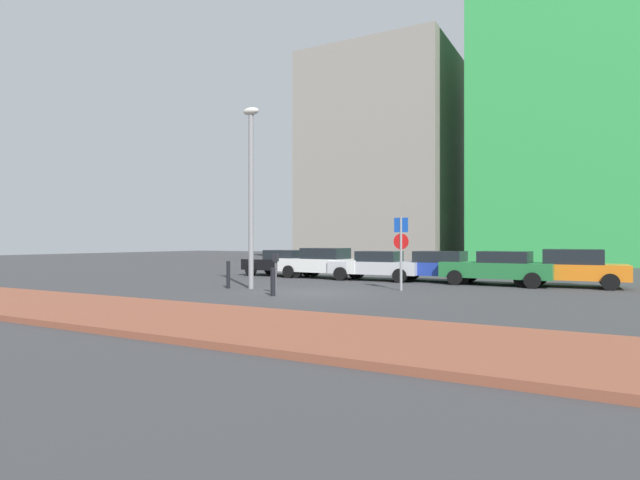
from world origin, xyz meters
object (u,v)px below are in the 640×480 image
Objects in this scene: parked_car_silver at (377,265)px; street_lamp at (251,182)px; parked_car_orange at (567,268)px; parking_sign_post at (401,244)px; parked_car_black at (283,263)px; traffic_bollard_near at (228,275)px; parked_car_white at (324,263)px; parked_car_blue at (437,266)px; parked_car_green at (499,267)px; parking_meter at (276,268)px; traffic_bollard_mid at (273,282)px.

street_lamp is (-2.73, -6.27, 3.46)m from parked_car_silver.
parked_car_orange is at bearing 32.11° from street_lamp.
parking_sign_post is 6.32m from street_lamp.
traffic_bollard_near is (1.93, -6.93, -0.18)m from parked_car_black.
parked_car_white is 0.98× the size of parked_car_orange.
parked_car_white is 5.67m from parked_car_blue.
parked_car_orange reaches higher than parked_car_silver.
parked_car_black is 4.10× the size of traffic_bollard_near.
parked_car_green reaches higher than parking_meter.
parking_sign_post is at bearing 44.08° from parking_meter.
traffic_bollard_mid is at bearing -38.29° from street_lamp.
parked_car_blue is 0.89× the size of parked_car_green.
parked_car_orange is 4.87× the size of traffic_bollard_mid.
parked_car_silver is 8.15m from parked_car_orange.
parking_meter is (-3.45, -3.34, -0.83)m from parking_sign_post.
parking_meter is at bearing -74.20° from parked_car_white.
parked_car_green is 5.17m from parking_sign_post.
parked_car_black is at bearing 121.04° from traffic_bollard_mid.
parked_car_orange is at bearing 10.30° from parked_car_green.
parking_sign_post reaches higher than parking_meter.
parked_car_black is 8.29m from parked_car_blue.
parked_car_black is at bearing 112.95° from street_lamp.
parked_car_silver is 4.04× the size of traffic_bollard_near.
parking_meter is (-8.88, -8.01, 0.13)m from parked_car_orange.
traffic_bollard_near is (-9.14, -6.67, -0.21)m from parked_car_green.
parked_car_white is 3.21× the size of parking_meter.
parking_meter is 1.49× the size of traffic_bollard_mid.
parked_car_green is at bearing 0.78° from parked_car_silver.
parked_car_green is 3.21× the size of parking_meter.
parked_car_white is at bearing -6.17° from parked_car_black.
parked_car_white is 8.43m from parked_car_green.
parking_sign_post is at bearing -28.43° from parked_car_black.
parked_car_white is 7.17m from street_lamp.
street_lamp reaches higher than parking_sign_post.
parked_car_blue is 1.46× the size of parking_sign_post.
traffic_bollard_near is at bearing -96.11° from parked_car_white.
traffic_bollard_mid is at bearing -93.45° from parked_car_silver.
street_lamp reaches higher than parked_car_silver.
traffic_bollard_near is (-3.59, -6.60, -0.19)m from parked_car_silver.
parked_car_white is 0.64× the size of street_lamp.
street_lamp is at bearing -67.05° from parked_car_black.
traffic_bollard_mid is at bearing -24.89° from traffic_bollard_near.
traffic_bollard_mid is (0.27, -0.58, -0.45)m from parking_meter.
parked_car_blue is 9.16m from traffic_bollard_mid.
parked_car_black is at bearing 151.57° from parking_sign_post.
parked_car_black is at bearing -179.09° from parked_car_orange.
traffic_bollard_mid is (2.24, -1.77, -3.71)m from street_lamp.
parked_car_black is 3.09× the size of parking_meter.
traffic_bollard_near is at bearing -74.44° from parked_car_black.
parking_meter is 0.20× the size of street_lamp.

